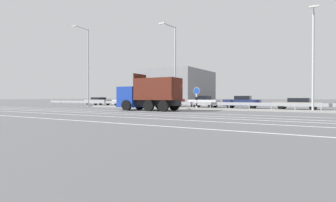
{
  "coord_description": "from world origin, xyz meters",
  "views": [
    {
      "loc": [
        12.65,
        -23.33,
        1.32
      ],
      "look_at": [
        -1.21,
        0.28,
        0.92
      ],
      "focal_mm": 28.0,
      "sensor_mm": 36.0,
      "label": 1
    }
  ],
  "objects_px": {
    "street_lamp_2": "(313,56)",
    "parked_car_2": "(167,101)",
    "parked_car_1": "(128,101)",
    "parked_car_5": "(298,104)",
    "street_lamp_1": "(174,63)",
    "dump_truck": "(143,98)",
    "street_lamp_0": "(87,64)",
    "parked_car_0": "(98,101)",
    "parked_car_4": "(242,102)",
    "parked_car_3": "(204,102)",
    "median_road_sign": "(197,98)"
  },
  "relations": [
    {
      "from": "parked_car_0",
      "to": "parked_car_2",
      "type": "distance_m",
      "value": 13.46
    },
    {
      "from": "parked_car_4",
      "to": "parked_car_2",
      "type": "bearing_deg",
      "value": 85.47
    },
    {
      "from": "street_lamp_2",
      "to": "parked_car_3",
      "type": "relative_size",
      "value": 2.24
    },
    {
      "from": "parked_car_2",
      "to": "parked_car_5",
      "type": "height_order",
      "value": "parked_car_2"
    },
    {
      "from": "median_road_sign",
      "to": "parked_car_1",
      "type": "height_order",
      "value": "median_road_sign"
    },
    {
      "from": "dump_truck",
      "to": "street_lamp_1",
      "type": "relative_size",
      "value": 0.7
    },
    {
      "from": "street_lamp_0",
      "to": "parked_car_0",
      "type": "distance_m",
      "value": 8.98
    },
    {
      "from": "parked_car_2",
      "to": "parked_car_4",
      "type": "xyz_separation_m",
      "value": [
        10.43,
        -0.1,
        -0.03
      ]
    },
    {
      "from": "street_lamp_2",
      "to": "parked_car_5",
      "type": "height_order",
      "value": "street_lamp_2"
    },
    {
      "from": "street_lamp_2",
      "to": "parked_car_4",
      "type": "bearing_deg",
      "value": 144.42
    },
    {
      "from": "street_lamp_2",
      "to": "parked_car_2",
      "type": "height_order",
      "value": "street_lamp_2"
    },
    {
      "from": "street_lamp_0",
      "to": "parked_car_1",
      "type": "xyz_separation_m",
      "value": [
        2.81,
        5.28,
        -5.23
      ]
    },
    {
      "from": "parked_car_1",
      "to": "parked_car_4",
      "type": "xyz_separation_m",
      "value": [
        16.98,
        0.36,
        0.04
      ]
    },
    {
      "from": "parked_car_0",
      "to": "parked_car_1",
      "type": "relative_size",
      "value": 1.0
    },
    {
      "from": "street_lamp_1",
      "to": "parked_car_2",
      "type": "height_order",
      "value": "street_lamp_1"
    },
    {
      "from": "street_lamp_1",
      "to": "street_lamp_2",
      "type": "bearing_deg",
      "value": 0.3
    },
    {
      "from": "median_road_sign",
      "to": "street_lamp_1",
      "type": "height_order",
      "value": "street_lamp_1"
    },
    {
      "from": "street_lamp_2",
      "to": "parked_car_2",
      "type": "relative_size",
      "value": 1.82
    },
    {
      "from": "parked_car_0",
      "to": "parked_car_1",
      "type": "distance_m",
      "value": 6.94
    },
    {
      "from": "dump_truck",
      "to": "street_lamp_2",
      "type": "height_order",
      "value": "street_lamp_2"
    },
    {
      "from": "dump_truck",
      "to": "parked_car_0",
      "type": "distance_m",
      "value": 19.53
    },
    {
      "from": "dump_truck",
      "to": "street_lamp_2",
      "type": "xyz_separation_m",
      "value": [
        14.76,
        4.51,
        3.6
      ]
    },
    {
      "from": "street_lamp_0",
      "to": "parked_car_1",
      "type": "relative_size",
      "value": 2.22
    },
    {
      "from": "street_lamp_2",
      "to": "street_lamp_1",
      "type": "bearing_deg",
      "value": -179.7
    },
    {
      "from": "dump_truck",
      "to": "parked_car_5",
      "type": "xyz_separation_m",
      "value": [
        13.23,
        9.78,
        -0.62
      ]
    },
    {
      "from": "parked_car_1",
      "to": "street_lamp_2",
      "type": "bearing_deg",
      "value": 80.39
    },
    {
      "from": "street_lamp_0",
      "to": "street_lamp_2",
      "type": "relative_size",
      "value": 1.25
    },
    {
      "from": "parked_car_2",
      "to": "parked_car_5",
      "type": "xyz_separation_m",
      "value": [
        16.39,
        -0.19,
        -0.14
      ]
    },
    {
      "from": "street_lamp_1",
      "to": "parked_car_2",
      "type": "relative_size",
      "value": 1.96
    },
    {
      "from": "dump_truck",
      "to": "parked_car_2",
      "type": "relative_size",
      "value": 1.37
    },
    {
      "from": "parked_car_1",
      "to": "parked_car_4",
      "type": "bearing_deg",
      "value": 93.15
    },
    {
      "from": "street_lamp_1",
      "to": "street_lamp_2",
      "type": "distance_m",
      "value": 13.68
    },
    {
      "from": "parked_car_1",
      "to": "parked_car_5",
      "type": "distance_m",
      "value": 22.94
    },
    {
      "from": "street_lamp_2",
      "to": "dump_truck",
      "type": "bearing_deg",
      "value": -163.02
    },
    {
      "from": "parked_car_3",
      "to": "parked_car_2",
      "type": "bearing_deg",
      "value": -87.49
    },
    {
      "from": "parked_car_1",
      "to": "street_lamp_0",
      "type": "bearing_deg",
      "value": -26.11
    },
    {
      "from": "street_lamp_0",
      "to": "parked_car_4",
      "type": "bearing_deg",
      "value": 15.89
    },
    {
      "from": "street_lamp_2",
      "to": "parked_car_5",
      "type": "relative_size",
      "value": 1.74
    },
    {
      "from": "parked_car_0",
      "to": "parked_car_4",
      "type": "relative_size",
      "value": 1.14
    },
    {
      "from": "median_road_sign",
      "to": "dump_truck",
      "type": "bearing_deg",
      "value": -129.4
    },
    {
      "from": "dump_truck",
      "to": "parked_car_0",
      "type": "bearing_deg",
      "value": 55.01
    },
    {
      "from": "street_lamp_0",
      "to": "street_lamp_2",
      "type": "xyz_separation_m",
      "value": [
        27.28,
        0.27,
        -1.09
      ]
    },
    {
      "from": "parked_car_0",
      "to": "parked_car_2",
      "type": "xyz_separation_m",
      "value": [
        13.46,
        -0.28,
        0.1
      ]
    },
    {
      "from": "dump_truck",
      "to": "parked_car_4",
      "type": "bearing_deg",
      "value": -39.7
    },
    {
      "from": "dump_truck",
      "to": "street_lamp_0",
      "type": "distance_m",
      "value": 14.02
    },
    {
      "from": "street_lamp_2",
      "to": "parked_car_0",
      "type": "bearing_deg",
      "value": 169.63
    },
    {
      "from": "parked_car_3",
      "to": "parked_car_5",
      "type": "xyz_separation_m",
      "value": [
        10.88,
        -0.32,
        -0.11
      ]
    },
    {
      "from": "parked_car_5",
      "to": "dump_truck",
      "type": "bearing_deg",
      "value": 131.07
    },
    {
      "from": "street_lamp_0",
      "to": "parked_car_3",
      "type": "bearing_deg",
      "value": 21.52
    },
    {
      "from": "street_lamp_1",
      "to": "dump_truck",
      "type": "bearing_deg",
      "value": -103.83
    }
  ]
}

